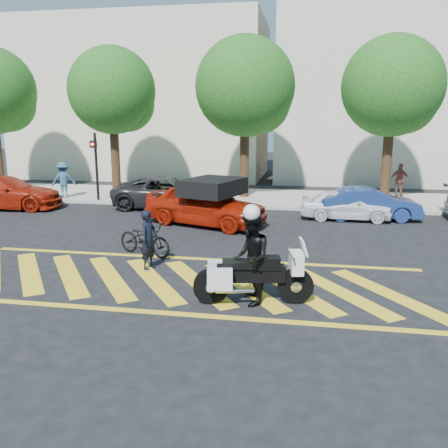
% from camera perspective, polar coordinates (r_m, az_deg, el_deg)
% --- Properties ---
extents(ground, '(90.00, 90.00, 0.00)m').
position_cam_1_polar(ground, '(11.56, -5.64, -6.85)').
color(ground, black).
rests_on(ground, ground).
extents(sidewalk, '(60.00, 5.00, 0.15)m').
position_cam_1_polar(sidewalk, '(22.99, 2.42, 3.18)').
color(sidewalk, '#9E998E').
rests_on(sidewalk, ground).
extents(crosswalk, '(12.33, 4.00, 0.01)m').
position_cam_1_polar(crosswalk, '(11.57, -5.83, -6.82)').
color(crosswalk, gold).
rests_on(crosswalk, ground).
extents(building_left, '(16.00, 8.00, 10.00)m').
position_cam_1_polar(building_left, '(33.37, -9.51, 14.45)').
color(building_left, beige).
rests_on(building_left, ground).
extents(building_right, '(16.00, 8.00, 11.00)m').
position_cam_1_polar(building_right, '(32.09, 21.56, 14.74)').
color(building_right, beige).
rests_on(building_right, ground).
extents(tree_left, '(4.20, 4.20, 7.26)m').
position_cam_1_polar(tree_left, '(24.44, -12.96, 15.02)').
color(tree_left, black).
rests_on(tree_left, ground).
extents(tree_center, '(4.60, 4.60, 7.56)m').
position_cam_1_polar(tree_center, '(22.76, 2.90, 15.77)').
color(tree_center, black).
rests_on(tree_center, ground).
extents(tree_right, '(4.40, 4.40, 7.41)m').
position_cam_1_polar(tree_right, '(22.86, 19.86, 14.92)').
color(tree_right, black).
rests_on(tree_right, ground).
extents(signal_pole, '(0.28, 0.43, 3.20)m').
position_cam_1_polar(signal_pole, '(22.42, -15.19, 7.27)').
color(signal_pole, black).
rests_on(signal_pole, ground).
extents(officer_bike, '(0.49, 0.64, 1.55)m').
position_cam_1_polar(officer_bike, '(12.37, -9.05, -1.89)').
color(officer_bike, black).
rests_on(officer_bike, ground).
extents(bicycle, '(1.94, 1.31, 0.97)m').
position_cam_1_polar(bicycle, '(13.69, -9.53, -1.76)').
color(bicycle, black).
rests_on(bicycle, ground).
extents(police_motorcycle, '(2.53, 1.00, 1.12)m').
position_cam_1_polar(police_motorcycle, '(10.02, 3.34, -6.22)').
color(police_motorcycle, black).
rests_on(police_motorcycle, ground).
extents(officer_moto, '(0.91, 1.08, 1.97)m').
position_cam_1_polar(officer_moto, '(9.91, 3.27, -4.16)').
color(officer_moto, black).
rests_on(officer_moto, ground).
extents(red_convertible, '(4.91, 3.27, 1.55)m').
position_cam_1_polar(red_convertible, '(17.28, -2.30, 2.40)').
color(red_convertible, '#951706').
rests_on(red_convertible, ground).
extents(parked_left, '(5.09, 2.59, 1.42)m').
position_cam_1_polar(parked_left, '(22.58, -24.92, 3.47)').
color(parked_left, '#951909').
rests_on(parked_left, ground).
extents(parked_mid_left, '(5.03, 2.74, 1.34)m').
position_cam_1_polar(parked_mid_left, '(20.80, -6.69, 3.76)').
color(parked_mid_left, black).
rests_on(parked_mid_left, ground).
extents(parked_mid_right, '(3.48, 1.46, 1.18)m').
position_cam_1_polar(parked_mid_right, '(18.83, 14.47, 2.27)').
color(parked_mid_right, white).
rests_on(parked_mid_right, ground).
extents(parked_right, '(3.87, 1.61, 1.25)m').
position_cam_1_polar(parked_right, '(19.08, 17.09, 2.35)').
color(parked_right, navy).
rests_on(parked_right, ground).
extents(pedestrian_left, '(1.25, 1.01, 1.69)m').
position_cam_1_polar(pedestrian_left, '(23.73, -18.72, 5.07)').
color(pedestrian_left, '#2B5677').
rests_on(pedestrian_left, sidewalk).
extents(pedestrian_right, '(1.01, 0.77, 1.59)m').
position_cam_1_polar(pedestrian_right, '(24.23, 20.41, 4.97)').
color(pedestrian_right, brown).
rests_on(pedestrian_right, sidewalk).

